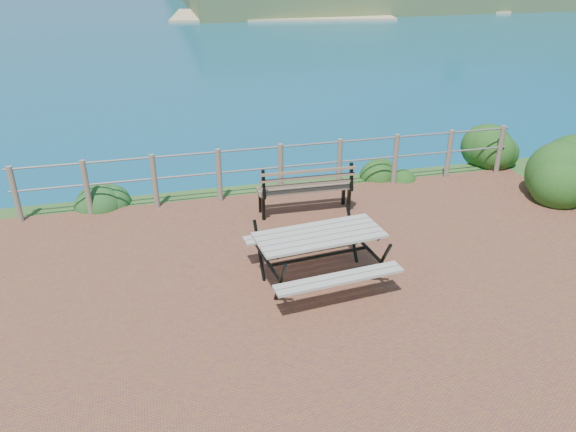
# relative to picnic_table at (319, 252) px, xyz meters

# --- Properties ---
(ground) EXTENTS (10.00, 7.00, 0.12)m
(ground) POSITION_rel_picnic_table_xyz_m (0.17, -0.33, -0.47)
(ground) COLOR brown
(ground) RESTS_ON ground
(safety_railing) EXTENTS (9.40, 0.10, 1.00)m
(safety_railing) POSITION_rel_picnic_table_xyz_m (0.17, 3.02, 0.10)
(safety_railing) COLOR #6B5B4C
(safety_railing) RESTS_ON ground
(picnic_table) EXTENTS (1.82, 1.52, 0.74)m
(picnic_table) POSITION_rel_picnic_table_xyz_m (0.00, 0.00, 0.00)
(picnic_table) COLOR #9B958B
(picnic_table) RESTS_ON ground
(park_bench) EXTENTS (1.67, 0.45, 0.94)m
(park_bench) POSITION_rel_picnic_table_xyz_m (0.40, 2.19, 0.14)
(park_bench) COLOR brown
(park_bench) RESTS_ON ground
(shrub_right_front) EXTENTS (1.40, 1.40, 1.98)m
(shrub_right_front) POSITION_rel_picnic_table_xyz_m (5.46, 1.47, -0.47)
(shrub_right_front) COLOR #154013
(shrub_right_front) RESTS_ON ground
(shrub_right_edge) EXTENTS (1.11, 1.11, 1.58)m
(shrub_right_edge) POSITION_rel_picnic_table_xyz_m (4.96, 3.35, -0.47)
(shrub_right_edge) COLOR #154013
(shrub_right_edge) RESTS_ON ground
(shrub_lip_west) EXTENTS (0.82, 0.82, 0.58)m
(shrub_lip_west) POSITION_rel_picnic_table_xyz_m (-3.05, 3.50, -0.47)
(shrub_lip_west) COLOR #215823
(shrub_lip_west) RESTS_ON ground
(shrub_lip_east) EXTENTS (0.78, 0.78, 0.53)m
(shrub_lip_east) POSITION_rel_picnic_table_xyz_m (2.54, 3.41, -0.47)
(shrub_lip_east) COLOR #154013
(shrub_lip_east) RESTS_ON ground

